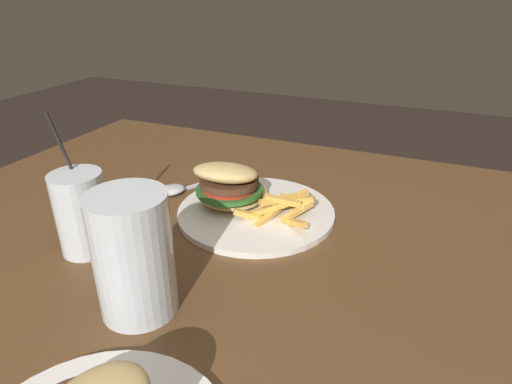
# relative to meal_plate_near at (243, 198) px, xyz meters

# --- Properties ---
(dining_table) EXTENTS (1.30, 1.14, 0.73)m
(dining_table) POSITION_rel_meal_plate_near_xyz_m (-0.09, 0.19, -0.17)
(dining_table) COLOR brown
(dining_table) RESTS_ON ground_plane
(meal_plate_near) EXTENTS (0.26, 0.26, 0.10)m
(meal_plate_near) POSITION_rel_meal_plate_near_xyz_m (0.00, 0.00, 0.00)
(meal_plate_near) COLOR white
(meal_plate_near) RESTS_ON dining_table
(beer_glass) EXTENTS (0.09, 0.09, 0.15)m
(beer_glass) POSITION_rel_meal_plate_near_xyz_m (0.01, 0.27, 0.04)
(beer_glass) COLOR silver
(beer_glass) RESTS_ON dining_table
(juice_glass) EXTENTS (0.07, 0.07, 0.20)m
(juice_glass) POSITION_rel_meal_plate_near_xyz_m (0.16, 0.19, 0.03)
(juice_glass) COLOR silver
(juice_glass) RESTS_ON dining_table
(spoon) EXTENTS (0.10, 0.16, 0.01)m
(spoon) POSITION_rel_meal_plate_near_xyz_m (0.15, -0.02, -0.02)
(spoon) COLOR silver
(spoon) RESTS_ON dining_table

